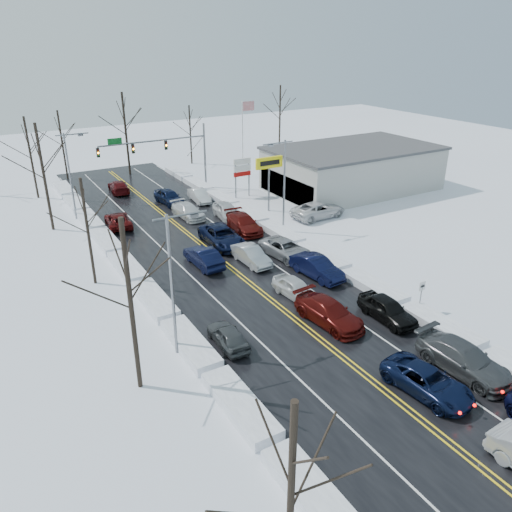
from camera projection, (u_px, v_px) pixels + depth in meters
ground at (262, 293)px, 37.88m from camera, size 160.00×160.00×0.00m
road_surface at (249, 282)px, 39.46m from camera, size 14.00×84.00×0.01m
snow_bank_left at (157, 306)px, 35.95m from camera, size 1.70×72.00×0.64m
snow_bank_right at (325, 262)px, 42.96m from camera, size 1.70×72.00×0.64m
traffic_signal_mast at (166, 148)px, 59.27m from camera, size 13.28×0.39×8.00m
tires_plus_sign at (269, 166)px, 53.28m from camera, size 3.20×0.34×6.00m
used_vehicles_sign at (242, 170)px, 58.69m from camera, size 2.20×0.22×4.65m
speed_limit_sign at (422, 291)px, 34.70m from camera, size 0.55×0.09×2.35m
flagpole at (244, 133)px, 66.08m from camera, size 1.87×1.20×10.00m
dealership_building at (352, 168)px, 62.03m from camera, size 20.40×12.40×5.30m
streetlight_ne at (283, 179)px, 47.41m from camera, size 3.20×0.25×9.00m
streetlight_sw at (174, 274)px, 28.74m from camera, size 3.20×0.25×9.00m
streetlight_nw at (71, 170)px, 50.78m from camera, size 3.20×0.25×9.00m
tree_left_a at (292, 475)px, 14.49m from camera, size 3.60×3.60×9.00m
tree_left_b at (127, 274)px, 25.00m from camera, size 4.00×4.00×10.00m
tree_left_c at (85, 212)px, 36.91m from camera, size 3.40×3.40×8.50m
tree_left_d at (41, 157)px, 47.04m from camera, size 4.20×4.20×10.50m
tree_left_e at (28, 142)px, 56.96m from camera, size 3.80×3.80×9.50m
tree_far_b at (60, 132)px, 64.83m from camera, size 3.60×3.60×9.00m
tree_far_c at (124, 118)px, 66.37m from camera, size 4.40×4.40×11.00m
tree_far_d at (190, 123)px, 72.88m from camera, size 3.40×3.40×8.50m
tree_far_e at (280, 106)px, 80.08m from camera, size 4.20×4.20×10.50m
queued_car_2 at (426, 392)px, 27.39m from camera, size 2.95×5.40×1.43m
queued_car_3 at (328, 323)px, 33.94m from camera, size 2.78×5.73×1.61m
queued_car_4 at (295, 297)px, 37.27m from camera, size 2.01×4.35×1.45m
queued_car_5 at (251, 263)px, 42.69m from camera, size 1.72×4.58×1.49m
queued_car_6 at (222, 245)px, 46.45m from camera, size 3.14×6.22×1.69m
queued_car_7 at (188, 217)px, 53.27m from camera, size 2.45×5.18×1.46m
queued_car_8 at (170, 204)px, 57.58m from camera, size 2.47×5.07×1.67m
queued_car_11 at (461, 371)px, 29.11m from camera, size 2.71×5.95×1.69m
queued_car_12 at (386, 319)px, 34.34m from camera, size 1.95×4.70×1.59m
queued_car_13 at (316, 277)px, 40.37m from camera, size 2.26×5.18×1.66m
queued_car_14 at (286, 257)px, 43.91m from camera, size 3.18×5.72×1.51m
queued_car_15 at (244, 231)px, 49.70m from camera, size 2.73×5.76×1.62m
queued_car_16 at (227, 219)px, 52.93m from camera, size 2.57×5.12×1.68m
queued_car_17 at (200, 202)px, 58.32m from camera, size 1.81×4.43×1.43m
oncoming_car_0 at (204, 265)px, 42.28m from camera, size 1.82×4.90×1.60m
oncoming_car_1 at (119, 227)px, 50.73m from camera, size 2.96×5.30×1.40m
oncoming_car_2 at (119, 192)px, 61.70m from camera, size 2.59×5.27×1.48m
oncoming_car_3 at (228, 345)px, 31.53m from camera, size 1.78×4.03×1.35m
parked_car_0 at (318, 217)px, 53.31m from camera, size 6.25×3.15×1.70m
parked_car_1 at (313, 200)px, 58.79m from camera, size 2.97×5.91×1.65m
parked_car_2 at (278, 192)px, 61.68m from camera, size 1.92×4.04×1.33m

